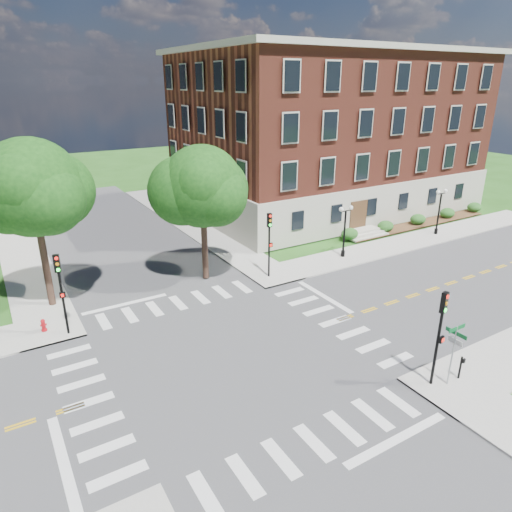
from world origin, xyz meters
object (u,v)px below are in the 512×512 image
street_sign_pole (454,344)px  fire_hydrant (44,325)px  traffic_signal_se (440,327)px  twin_lamp_west (345,228)px  twin_lamp_east (439,209)px  push_button_post (461,366)px  traffic_signal_ne (269,237)px  traffic_signal_nw (60,284)px

street_sign_pole → fire_hydrant: 21.96m
traffic_signal_se → twin_lamp_west: 16.90m
twin_lamp_west → twin_lamp_east: same height
twin_lamp_east → street_sign_pole: size_ratio=1.36×
push_button_post → fire_hydrant: push_button_post is taller
twin_lamp_east → street_sign_pole: (-18.44, -15.45, -0.21)m
twin_lamp_west → street_sign_pole: 16.96m
traffic_signal_ne → traffic_signal_nw: bearing=-176.2°
traffic_signal_se → traffic_signal_nw: same height
traffic_signal_ne → twin_lamp_east: 18.87m
traffic_signal_nw → fire_hydrant: bearing=138.6°
push_button_post → fire_hydrant: size_ratio=1.60×
twin_lamp_east → street_sign_pole: twin_lamp_east is taller
push_button_post → fire_hydrant: (-16.56, 15.22, -0.33)m
twin_lamp_west → fire_hydrant: size_ratio=5.64×
traffic_signal_se → twin_lamp_east: (19.10, 15.05, -0.66)m
twin_lamp_west → fire_hydrant: twin_lamp_west is taller
traffic_signal_se → fire_hydrant: 21.31m
twin_lamp_west → fire_hydrant: bearing=-179.4°
traffic_signal_se → push_button_post: 2.84m
twin_lamp_west → twin_lamp_east: bearing=-0.0°
traffic_signal_ne → push_button_post: bearing=-85.3°
fire_hydrant → traffic_signal_nw: bearing=-41.4°
traffic_signal_ne → street_sign_pole: size_ratio=1.55×
traffic_signal_nw → twin_lamp_west: bearing=3.3°
street_sign_pole → push_button_post: 1.72m
traffic_signal_nw → twin_lamp_west: (21.57, 1.26, -0.66)m
twin_lamp_east → push_button_post: twin_lamp_east is taller
twin_lamp_west → street_sign_pole: bearing=-114.3°
traffic_signal_se → fire_hydrant: (-15.08, 14.81, -2.72)m
traffic_signal_se → push_button_post: size_ratio=4.00×
fire_hydrant → street_sign_pole: bearing=-44.0°
traffic_signal_nw → fire_hydrant: 3.12m
traffic_signal_ne → street_sign_pole: (0.41, -15.14, -0.88)m
traffic_signal_se → push_button_post: traffic_signal_se is taller
traffic_signal_se → twin_lamp_west: size_ratio=1.13×
traffic_signal_ne → twin_lamp_east: (18.85, 0.31, -0.66)m
twin_lamp_east → fire_hydrant: (-34.18, -0.25, -2.06)m
twin_lamp_east → traffic_signal_se: bearing=-141.8°
traffic_signal_ne → twin_lamp_west: bearing=2.4°
traffic_signal_ne → push_button_post: 15.40m
twin_lamp_east → fire_hydrant: bearing=-179.6°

